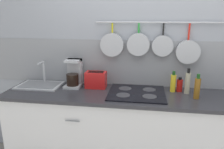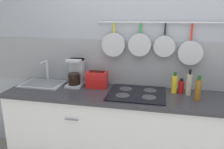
% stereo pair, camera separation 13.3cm
% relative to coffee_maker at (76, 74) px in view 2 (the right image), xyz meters
% --- Properties ---
extents(wall_back, '(7.20, 0.14, 2.60)m').
position_rel_coffee_maker_xyz_m(wall_back, '(0.88, 0.16, 0.24)').
color(wall_back, '#999EA8').
rests_on(wall_back, ground_plane).
extents(cabinet_base, '(3.03, 0.57, 0.88)m').
position_rel_coffee_maker_xyz_m(cabinet_base, '(0.88, -0.18, -0.60)').
color(cabinet_base, silver).
rests_on(cabinet_base, ground_plane).
extents(countertop, '(3.07, 0.59, 0.03)m').
position_rel_coffee_maker_xyz_m(countertop, '(0.88, -0.18, -0.14)').
color(countertop, '#2D2D33').
rests_on(countertop, cabinet_base).
extents(sink_basin, '(0.47, 0.33, 0.26)m').
position_rel_coffee_maker_xyz_m(sink_basin, '(-0.38, -0.06, -0.10)').
color(sink_basin, '#B7BABF').
rests_on(sink_basin, countertop).
extents(coffee_maker, '(0.17, 0.22, 0.30)m').
position_rel_coffee_maker_xyz_m(coffee_maker, '(0.00, 0.00, 0.00)').
color(coffee_maker, '#B7BABF').
rests_on(coffee_maker, countertop).
extents(toaster, '(0.24, 0.14, 0.18)m').
position_rel_coffee_maker_xyz_m(toaster, '(0.25, -0.02, -0.04)').
color(toaster, red).
rests_on(toaster, countertop).
extents(cooktop, '(0.56, 0.51, 0.01)m').
position_rel_coffee_maker_xyz_m(cooktop, '(0.70, -0.15, -0.12)').
color(cooktop, black).
rests_on(cooktop, countertop).
extents(bottle_dish_soap, '(0.05, 0.05, 0.22)m').
position_rel_coffee_maker_xyz_m(bottle_dish_soap, '(1.07, -0.03, -0.03)').
color(bottle_dish_soap, yellow).
rests_on(bottle_dish_soap, countertop).
extents(bottle_cooking_wine, '(0.06, 0.06, 0.15)m').
position_rel_coffee_maker_xyz_m(bottle_cooking_wine, '(1.14, -0.02, -0.06)').
color(bottle_cooking_wine, red).
rests_on(bottle_cooking_wine, countertop).
extents(bottle_sesame_oil, '(0.05, 0.05, 0.26)m').
position_rel_coffee_maker_xyz_m(bottle_sesame_oil, '(1.20, -0.07, -0.01)').
color(bottle_sesame_oil, '#BFB799').
rests_on(bottle_sesame_oil, countertop).
extents(bottle_vinegar, '(0.05, 0.05, 0.24)m').
position_rel_coffee_maker_xyz_m(bottle_vinegar, '(1.27, -0.20, -0.02)').
color(bottle_vinegar, '#8C5919').
rests_on(bottle_vinegar, countertop).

